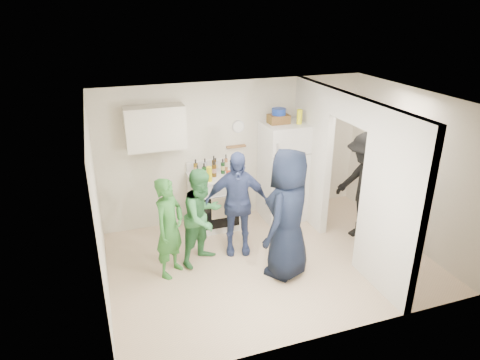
# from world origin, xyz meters

# --- Properties ---
(floor) EXTENTS (4.80, 4.80, 0.00)m
(floor) POSITION_xyz_m (0.00, 0.00, 0.00)
(floor) COLOR beige
(floor) RESTS_ON ground
(wall_back) EXTENTS (4.80, 0.00, 4.80)m
(wall_back) POSITION_xyz_m (0.00, 1.70, 1.25)
(wall_back) COLOR silver
(wall_back) RESTS_ON floor
(wall_front) EXTENTS (4.80, 0.00, 4.80)m
(wall_front) POSITION_xyz_m (0.00, -1.70, 1.25)
(wall_front) COLOR silver
(wall_front) RESTS_ON floor
(wall_left) EXTENTS (0.00, 3.40, 3.40)m
(wall_left) POSITION_xyz_m (-2.40, 0.00, 1.25)
(wall_left) COLOR silver
(wall_left) RESTS_ON floor
(wall_right) EXTENTS (0.00, 3.40, 3.40)m
(wall_right) POSITION_xyz_m (2.40, 0.00, 1.25)
(wall_right) COLOR silver
(wall_right) RESTS_ON floor
(ceiling) EXTENTS (4.80, 4.80, 0.00)m
(ceiling) POSITION_xyz_m (0.00, 0.00, 2.50)
(ceiling) COLOR white
(ceiling) RESTS_ON wall_back
(partition_pier_back) EXTENTS (0.12, 1.20, 2.50)m
(partition_pier_back) POSITION_xyz_m (1.20, 1.10, 1.25)
(partition_pier_back) COLOR silver
(partition_pier_back) RESTS_ON floor
(partition_pier_front) EXTENTS (0.12, 1.20, 2.50)m
(partition_pier_front) POSITION_xyz_m (1.20, -1.10, 1.25)
(partition_pier_front) COLOR silver
(partition_pier_front) RESTS_ON floor
(partition_header) EXTENTS (0.12, 1.00, 0.40)m
(partition_header) POSITION_xyz_m (1.20, 0.00, 2.30)
(partition_header) COLOR silver
(partition_header) RESTS_ON partition_pier_back
(stove) EXTENTS (0.82, 0.68, 0.97)m
(stove) POSITION_xyz_m (-0.51, 1.37, 0.49)
(stove) COLOR white
(stove) RESTS_ON floor
(upper_cabinet) EXTENTS (0.95, 0.34, 0.70)m
(upper_cabinet) POSITION_xyz_m (-1.40, 1.52, 1.85)
(upper_cabinet) COLOR silver
(upper_cabinet) RESTS_ON wall_back
(fridge) EXTENTS (0.73, 0.71, 1.78)m
(fridge) POSITION_xyz_m (0.78, 1.34, 0.89)
(fridge) COLOR white
(fridge) RESTS_ON floor
(wicker_basket) EXTENTS (0.35, 0.25, 0.15)m
(wicker_basket) POSITION_xyz_m (0.68, 1.39, 1.85)
(wicker_basket) COLOR brown
(wicker_basket) RESTS_ON fridge
(blue_bowl) EXTENTS (0.24, 0.24, 0.11)m
(blue_bowl) POSITION_xyz_m (0.68, 1.39, 1.98)
(blue_bowl) COLOR #163399
(blue_bowl) RESTS_ON wicker_basket
(yellow_cup_stack_top) EXTENTS (0.09, 0.09, 0.25)m
(yellow_cup_stack_top) POSITION_xyz_m (1.00, 1.24, 1.90)
(yellow_cup_stack_top) COLOR #FFFC15
(yellow_cup_stack_top) RESTS_ON fridge
(wall_clock) EXTENTS (0.22, 0.02, 0.22)m
(wall_clock) POSITION_xyz_m (0.05, 1.68, 1.70)
(wall_clock) COLOR white
(wall_clock) RESTS_ON wall_back
(spice_shelf) EXTENTS (0.35, 0.08, 0.03)m
(spice_shelf) POSITION_xyz_m (0.00, 1.65, 1.35)
(spice_shelf) COLOR olive
(spice_shelf) RESTS_ON wall_back
(nook_window) EXTENTS (0.03, 0.70, 0.80)m
(nook_window) POSITION_xyz_m (2.38, 0.20, 1.65)
(nook_window) COLOR black
(nook_window) RESTS_ON wall_right
(nook_window_frame) EXTENTS (0.04, 0.76, 0.86)m
(nook_window_frame) POSITION_xyz_m (2.36, 0.20, 1.65)
(nook_window_frame) COLOR white
(nook_window_frame) RESTS_ON wall_right
(nook_valance) EXTENTS (0.04, 0.82, 0.18)m
(nook_valance) POSITION_xyz_m (2.34, 0.20, 2.00)
(nook_valance) COLOR white
(nook_valance) RESTS_ON wall_right
(yellow_cup_stack_stove) EXTENTS (0.09, 0.09, 0.25)m
(yellow_cup_stack_stove) POSITION_xyz_m (-0.63, 1.15, 1.10)
(yellow_cup_stack_stove) COLOR yellow
(yellow_cup_stack_stove) RESTS_ON stove
(red_cup) EXTENTS (0.09, 0.09, 0.12)m
(red_cup) POSITION_xyz_m (-0.29, 1.17, 1.03)
(red_cup) COLOR #AC2B0B
(red_cup) RESTS_ON stove
(person_green_left) EXTENTS (0.64, 0.64, 1.50)m
(person_green_left) POSITION_xyz_m (-1.48, 0.19, 0.75)
(person_green_left) COLOR #307832
(person_green_left) RESTS_ON floor
(person_green_center) EXTENTS (0.92, 0.87, 1.51)m
(person_green_center) POSITION_xyz_m (-0.96, 0.36, 0.75)
(person_green_center) COLOR #3D8B4D
(person_green_center) RESTS_ON floor
(person_denim) EXTENTS (1.06, 0.65, 1.68)m
(person_denim) POSITION_xyz_m (-0.39, 0.47, 0.84)
(person_denim) COLOR #374279
(person_denim) RESTS_ON floor
(person_navy) EXTENTS (1.11, 1.06, 1.91)m
(person_navy) POSITION_xyz_m (0.11, -0.33, 0.96)
(person_navy) COLOR black
(person_navy) RESTS_ON floor
(person_nook) EXTENTS (0.87, 1.28, 1.84)m
(person_nook) POSITION_xyz_m (1.72, 0.18, 0.92)
(person_nook) COLOR black
(person_nook) RESTS_ON floor
(bottle_a) EXTENTS (0.07, 0.07, 0.28)m
(bottle_a) POSITION_xyz_m (-0.78, 1.49, 1.11)
(bottle_a) COLOR brown
(bottle_a) RESTS_ON stove
(bottle_b) EXTENTS (0.07, 0.07, 0.26)m
(bottle_b) POSITION_xyz_m (-0.68, 1.30, 1.10)
(bottle_b) COLOR #184A1B
(bottle_b) RESTS_ON stove
(bottle_c) EXTENTS (0.07, 0.07, 0.26)m
(bottle_c) POSITION_xyz_m (-0.61, 1.52, 1.10)
(bottle_c) COLOR #B7BDC7
(bottle_c) RESTS_ON stove
(bottle_d) EXTENTS (0.08, 0.08, 0.28)m
(bottle_d) POSITION_xyz_m (-0.50, 1.31, 1.11)
(bottle_d) COLOR #5A3D0F
(bottle_d) RESTS_ON stove
(bottle_e) EXTENTS (0.08, 0.08, 0.25)m
(bottle_e) POSITION_xyz_m (-0.41, 1.54, 1.10)
(bottle_e) COLOR silver
(bottle_e) RESTS_ON stove
(bottle_f) EXTENTS (0.07, 0.07, 0.26)m
(bottle_f) POSITION_xyz_m (-0.32, 1.40, 1.11)
(bottle_f) COLOR #163E1C
(bottle_f) RESTS_ON stove
(bottle_g) EXTENTS (0.06, 0.06, 0.30)m
(bottle_g) POSITION_xyz_m (-0.23, 1.51, 1.12)
(bottle_g) COLOR #A16334
(bottle_g) RESTS_ON stove
(bottle_h) EXTENTS (0.07, 0.07, 0.26)m
(bottle_h) POSITION_xyz_m (-0.80, 1.25, 1.10)
(bottle_h) COLOR silver
(bottle_h) RESTS_ON stove
(bottle_i) EXTENTS (0.07, 0.07, 0.32)m
(bottle_i) POSITION_xyz_m (-0.46, 1.46, 1.13)
(bottle_i) COLOR #472D0C
(bottle_i) RESTS_ON stove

